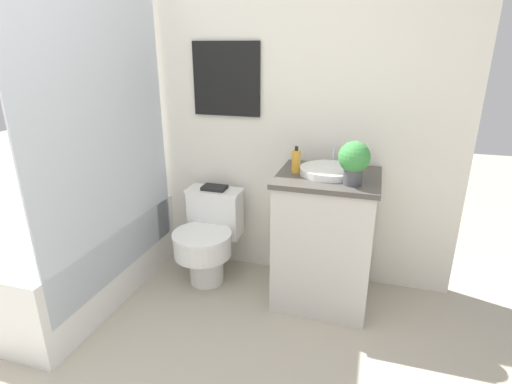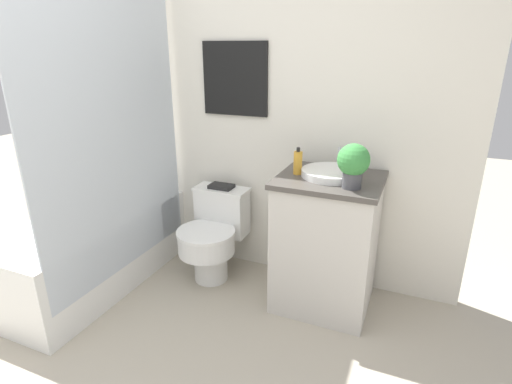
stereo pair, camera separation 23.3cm
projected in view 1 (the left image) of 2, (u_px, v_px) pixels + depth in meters
wall_back at (224, 94)px, 2.69m from camera, size 3.14×0.07×2.50m
shower_area at (84, 252)px, 2.60m from camera, size 0.63×1.34×1.98m
toilet at (208, 236)px, 2.75m from camera, size 0.39×0.53×0.62m
vanity at (324, 239)px, 2.49m from camera, size 0.60×0.54×0.84m
sink at (329, 171)px, 2.36m from camera, size 0.35×0.38×0.13m
soap_bottle at (296, 161)px, 2.36m from camera, size 0.05×0.05×0.16m
potted_plant at (354, 160)px, 2.14m from camera, size 0.17×0.17×0.24m
book_on_tank at (214, 188)px, 2.77m from camera, size 0.17×0.11×0.02m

